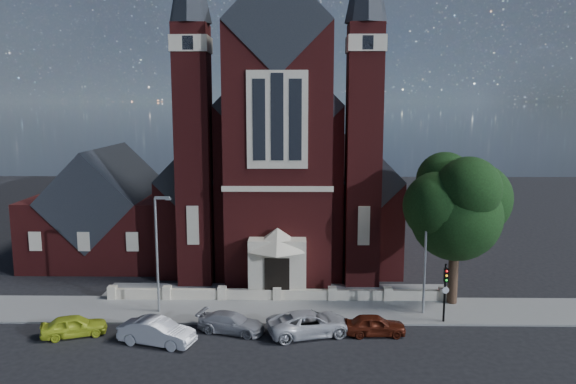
% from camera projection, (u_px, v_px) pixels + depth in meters
% --- Properties ---
extents(ground, '(120.00, 120.00, 0.00)m').
position_uv_depth(ground, '(280.00, 267.00, 49.11)').
color(ground, black).
rests_on(ground, ground).
extents(pavement_strip, '(60.00, 5.00, 0.12)m').
position_uv_depth(pavement_strip, '(276.00, 311.00, 38.74)').
color(pavement_strip, slate).
rests_on(pavement_strip, ground).
extents(forecourt_paving, '(26.00, 3.00, 0.14)m').
position_uv_depth(forecourt_paving, '(278.00, 292.00, 42.69)').
color(forecourt_paving, slate).
rests_on(forecourt_paving, ground).
extents(forecourt_wall, '(24.00, 0.40, 0.90)m').
position_uv_depth(forecourt_wall, '(277.00, 301.00, 40.72)').
color(forecourt_wall, '#BDAD96').
rests_on(forecourt_wall, ground).
extents(church, '(20.01, 34.90, 29.20)m').
position_uv_depth(church, '(282.00, 164.00, 55.65)').
color(church, '#501515').
rests_on(church, ground).
extents(parish_hall, '(12.00, 12.20, 10.24)m').
position_uv_depth(parish_hall, '(108.00, 215.00, 51.66)').
color(parish_hall, '#501515').
rests_on(parish_hall, ground).
extents(street_tree, '(6.40, 6.60, 10.70)m').
position_uv_depth(street_tree, '(459.00, 209.00, 38.65)').
color(street_tree, black).
rests_on(street_tree, ground).
extents(street_lamp_left, '(1.16, 0.22, 8.09)m').
position_uv_depth(street_lamp_left, '(158.00, 248.00, 37.63)').
color(street_lamp_left, gray).
rests_on(street_lamp_left, ground).
extents(street_lamp_right, '(1.16, 0.22, 8.09)m').
position_uv_depth(street_lamp_right, '(427.00, 249.00, 37.38)').
color(street_lamp_right, gray).
rests_on(street_lamp_right, ground).
extents(traffic_signal, '(0.28, 0.42, 4.00)m').
position_uv_depth(traffic_signal, '(445.00, 285.00, 36.13)').
color(traffic_signal, black).
rests_on(traffic_signal, ground).
extents(car_lime_van, '(4.18, 2.75, 1.32)m').
position_uv_depth(car_lime_van, '(74.00, 326.00, 34.51)').
color(car_lime_van, '#BACB28').
rests_on(car_lime_van, ground).
extents(car_silver_a, '(4.86, 2.83, 1.52)m').
position_uv_depth(car_silver_a, '(157.00, 332.00, 33.35)').
color(car_silver_a, '#B0B2B8').
rests_on(car_silver_a, ground).
extents(car_silver_b, '(4.57, 2.84, 1.24)m').
position_uv_depth(car_silver_b, '(231.00, 323.00, 35.08)').
color(car_silver_b, '#93949A').
rests_on(car_silver_b, ground).
extents(car_white_suv, '(5.79, 3.75, 1.48)m').
position_uv_depth(car_white_suv, '(310.00, 323.00, 34.68)').
color(car_white_suv, silver).
rests_on(car_white_suv, ground).
extents(car_dark_red, '(3.83, 1.63, 1.29)m').
position_uv_depth(car_dark_red, '(375.00, 325.00, 34.66)').
color(car_dark_red, '#4D190D').
rests_on(car_dark_red, ground).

